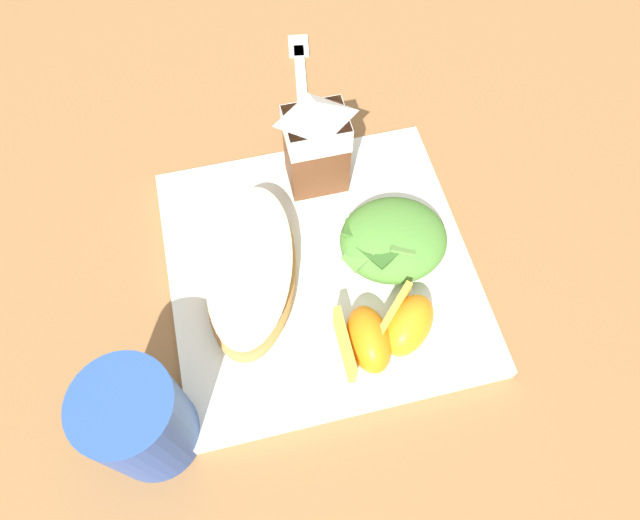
{
  "coord_description": "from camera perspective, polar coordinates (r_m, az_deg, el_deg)",
  "views": [
    {
      "loc": [
        -0.06,
        -0.24,
        0.49
      ],
      "look_at": [
        0.0,
        0.0,
        0.03
      ],
      "focal_mm": 32.03,
      "sensor_mm": 36.0,
      "label": 1
    }
  ],
  "objects": [
    {
      "name": "green_salad_pile",
      "position": [
        0.53,
        7.35,
        1.93
      ],
      "size": [
        0.1,
        0.09,
        0.04
      ],
      "color": "#4C8433",
      "rests_on": "white_plate"
    },
    {
      "name": "drinking_blue_cup",
      "position": [
        0.47,
        -17.5,
        -15.1
      ],
      "size": [
        0.08,
        0.08,
        0.11
      ],
      "primitive_type": "cylinder",
      "color": "#284CA3",
      "rests_on": "ground"
    },
    {
      "name": "cheesy_pizza_bread",
      "position": [
        0.52,
        -6.93,
        -0.72
      ],
      "size": [
        0.12,
        0.18,
        0.04
      ],
      "color": "#B77F42",
      "rests_on": "white_plate"
    },
    {
      "name": "orange_wedge_front",
      "position": [
        0.49,
        4.67,
        -7.93
      ],
      "size": [
        0.04,
        0.06,
        0.04
      ],
      "color": "orange",
      "rests_on": "white_plate"
    },
    {
      "name": "milk_carton",
      "position": [
        0.54,
        -0.37,
        11.81
      ],
      "size": [
        0.06,
        0.04,
        0.11
      ],
      "color": "brown",
      "rests_on": "white_plate"
    },
    {
      "name": "metal_fork",
      "position": [
        0.7,
        -1.89,
        17.44
      ],
      "size": [
        0.05,
        0.19,
        0.01
      ],
      "color": "silver",
      "rests_on": "ground"
    },
    {
      "name": "ground",
      "position": [
        0.55,
        0.0,
        -1.28
      ],
      "size": [
        3.0,
        3.0,
        0.0
      ],
      "primitive_type": "plane",
      "color": "olive"
    },
    {
      "name": "white_plate",
      "position": [
        0.54,
        0.0,
        -0.9
      ],
      "size": [
        0.28,
        0.28,
        0.02
      ],
      "primitive_type": "cube",
      "color": "white",
      "rests_on": "ground"
    },
    {
      "name": "orange_wedge_middle",
      "position": [
        0.49,
        8.68,
        -6.33
      ],
      "size": [
        0.07,
        0.07,
        0.04
      ],
      "color": "orange",
      "rests_on": "white_plate"
    }
  ]
}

